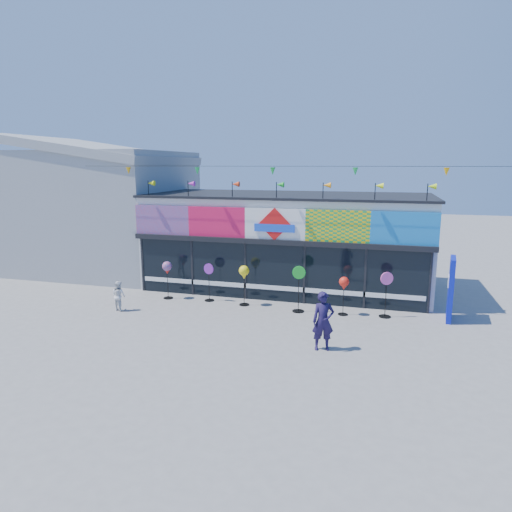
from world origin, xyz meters
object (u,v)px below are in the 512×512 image
at_px(adult_man, 323,321).
at_px(child, 119,296).
at_px(blue_sign, 451,289).
at_px(spinner_1, 209,281).
at_px(spinner_3, 299,288).
at_px(spinner_5, 386,293).
at_px(spinner_0, 167,269).
at_px(spinner_4, 344,284).
at_px(spinner_2, 244,274).

distance_m(adult_man, child, 8.00).
bearing_deg(blue_sign, spinner_1, -172.40).
relative_size(blue_sign, spinner_3, 1.29).
relative_size(spinner_3, spinner_5, 1.05).
bearing_deg(spinner_0, spinner_4, -1.57).
bearing_deg(spinner_3, spinner_0, 177.12).
xyz_separation_m(spinner_0, child, (-1.07, -1.89, -0.67)).
xyz_separation_m(blue_sign, adult_man, (-3.93, -3.84, -0.24)).
relative_size(spinner_1, child, 1.36).
height_order(blue_sign, spinner_5, blue_sign).
xyz_separation_m(spinner_4, adult_man, (-0.31, -3.38, -0.26)).
bearing_deg(spinner_0, spinner_5, -0.30).
relative_size(spinner_4, child, 1.26).
distance_m(spinner_0, spinner_3, 5.44).
distance_m(spinner_2, spinner_5, 5.28).
height_order(spinner_1, child, spinner_1).
bearing_deg(adult_man, spinner_1, 126.82).
distance_m(spinner_1, child, 3.47).
bearing_deg(child, adult_man, -172.06).
height_order(spinner_2, spinner_5, spinner_5).
height_order(spinner_0, spinner_5, spinner_5).
relative_size(spinner_0, spinner_4, 1.08).
distance_m(spinner_5, adult_man, 3.95).
height_order(spinner_3, spinner_4, spinner_3).
relative_size(spinner_3, adult_man, 0.99).
distance_m(spinner_2, adult_man, 4.99).
height_order(spinner_1, spinner_3, spinner_3).
xyz_separation_m(blue_sign, spinner_3, (-5.26, -0.54, -0.21)).
xyz_separation_m(spinner_3, spinner_5, (3.10, 0.23, -0.04)).
bearing_deg(child, spinner_0, -99.36).
xyz_separation_m(spinner_1, spinner_5, (6.78, -0.18, 0.07)).
xyz_separation_m(spinner_4, child, (-8.12, -1.70, -0.57)).
bearing_deg(spinner_1, spinner_4, -3.55).
bearing_deg(spinner_2, spinner_3, -6.29).
bearing_deg(spinner_0, blue_sign, 1.41).
bearing_deg(spinner_1, spinner_0, -175.53).
bearing_deg(child, spinner_5, -149.00).
relative_size(spinner_2, adult_man, 0.89).
relative_size(blue_sign, spinner_2, 1.42).
distance_m(spinner_1, spinner_2, 1.59).
relative_size(spinner_4, spinner_5, 0.86).
bearing_deg(spinner_0, spinner_2, -0.60).
xyz_separation_m(blue_sign, child, (-11.75, -2.15, -0.56)).
bearing_deg(spinner_3, spinner_2, 173.71).
xyz_separation_m(spinner_0, spinner_3, (5.42, -0.27, -0.31)).
bearing_deg(spinner_3, spinner_1, 173.66).
height_order(spinner_1, spinner_5, spinner_5).
distance_m(spinner_0, spinner_4, 7.06).
relative_size(spinner_2, spinner_4, 1.11).
xyz_separation_m(adult_man, child, (-7.82, 1.69, -0.32)).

